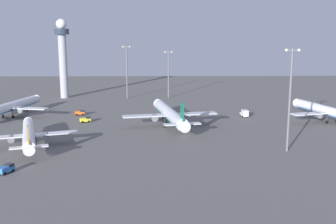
{
  "coord_description": "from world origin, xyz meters",
  "views": [
    {
      "loc": [
        -7.91,
        -133.15,
        34.4
      ],
      "look_at": [
        -5.03,
        24.67,
        4.0
      ],
      "focal_mm": 42.77,
      "sensor_mm": 36.0,
      "label": 1
    }
  ],
  "objects": [
    {
      "name": "apron_light_east",
      "position": [
        -26.42,
        85.42,
        16.27
      ],
      "size": [
        4.8,
        0.9,
        28.79
      ],
      "color": "slate",
      "rests_on": "ground"
    },
    {
      "name": "airplane_mid_apron",
      "position": [
        -49.4,
        -10.75,
        3.76
      ],
      "size": [
        29.73,
        37.8,
        9.96
      ],
      "rotation": [
        0.0,
        0.0,
        0.32
      ],
      "color": "white",
      "rests_on": "ground"
    },
    {
      "name": "catering_truck",
      "position": [
        27.81,
        34.11,
        1.58
      ],
      "size": [
        2.79,
        5.82,
        3.05
      ],
      "rotation": [
        0.0,
        0.0,
        0.08
      ],
      "color": "white",
      "rests_on": "ground"
    },
    {
      "name": "apron_light_central",
      "position": [
        30.08,
        -17.62,
        17.27
      ],
      "size": [
        4.8,
        0.9,
        30.74
      ],
      "color": "slate",
      "rests_on": "ground"
    },
    {
      "name": "cargo_loader",
      "position": [
        -38.11,
        23.98,
        1.18
      ],
      "size": [
        4.58,
        3.47,
        2.25
      ],
      "rotation": [
        0.0,
        0.0,
        5.13
      ],
      "color": "yellow",
      "rests_on": "ground"
    },
    {
      "name": "airplane_far_stand",
      "position": [
        59.44,
        22.77,
        4.23
      ],
      "size": [
        33.66,
        42.87,
        11.18
      ],
      "rotation": [
        0.0,
        0.0,
        0.27
      ],
      "color": "white",
      "rests_on": "ground"
    },
    {
      "name": "control_tower",
      "position": [
        -61.65,
        88.86,
        24.73
      ],
      "size": [
        8.0,
        8.0,
        43.08
      ],
      "color": "#A8A8B2",
      "rests_on": "ground"
    },
    {
      "name": "maintenance_van",
      "position": [
        -43.1,
        38.73,
        1.18
      ],
      "size": [
        4.27,
        2.27,
        2.25
      ],
      "rotation": [
        0.0,
        0.0,
        4.78
      ],
      "color": "#D85919",
      "rests_on": "ground"
    },
    {
      "name": "apron_light_west",
      "position": [
        -3.65,
        87.42,
        14.8
      ],
      "size": [
        4.8,
        0.9,
        25.92
      ],
      "color": "slate",
      "rests_on": "ground"
    },
    {
      "name": "ground_plane",
      "position": [
        0.0,
        0.0,
        0.0
      ],
      "size": [
        416.0,
        416.0,
        0.0
      ],
      "primitive_type": "plane",
      "color": "#605E5B"
    },
    {
      "name": "airplane_taxiway_distant",
      "position": [
        -4.45,
        17.44,
        4.57
      ],
      "size": [
        36.71,
        46.9,
        12.1
      ],
      "rotation": [
        0.0,
        0.0,
        0.2
      ],
      "color": "silver",
      "rests_on": "ground"
    },
    {
      "name": "baggage_tractor",
      "position": [
        -47.05,
        -35.86,
        1.18
      ],
      "size": [
        3.63,
        4.58,
        2.25
      ],
      "rotation": [
        0.0,
        0.0,
        5.81
      ],
      "color": "#3372BF",
      "rests_on": "ground"
    },
    {
      "name": "airplane_near_gate",
      "position": [
        -72.17,
        35.66,
        4.26
      ],
      "size": [
        34.13,
        43.58,
        11.26
      ],
      "rotation": [
        0.0,
        0.0,
        -0.21
      ],
      "color": "white",
      "rests_on": "ground"
    }
  ]
}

